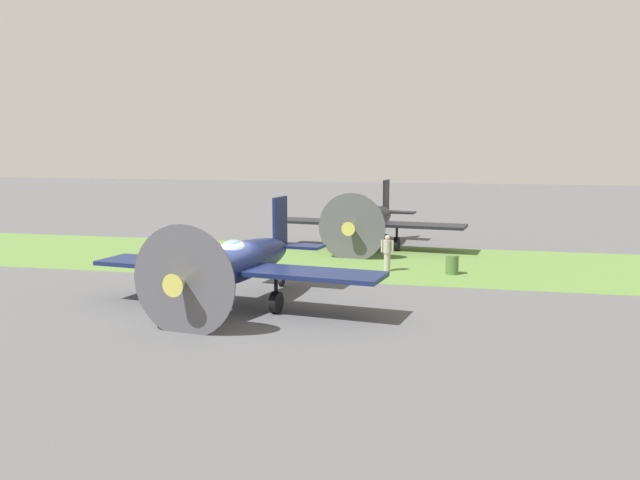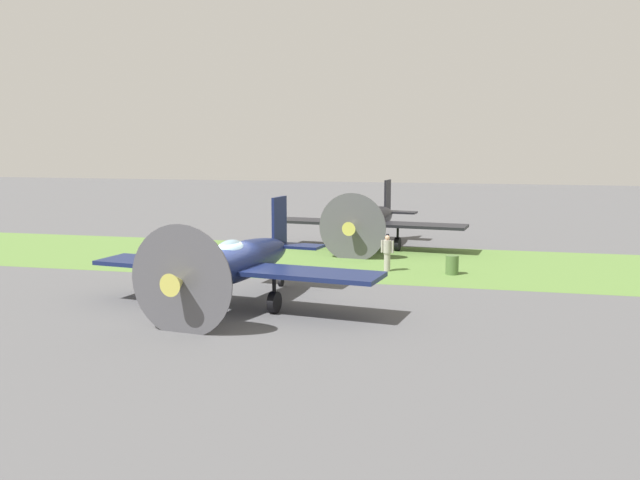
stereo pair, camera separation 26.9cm
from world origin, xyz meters
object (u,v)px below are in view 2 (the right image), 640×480
object	(u,v)px
ground_crew_chief	(387,252)
runway_marker_cone	(142,263)
airplane_lead	(237,262)
airplane_wingman	(371,220)
fuel_drum	(452,265)

from	to	relation	value
ground_crew_chief	runway_marker_cone	xyz separation A→B (m)	(11.91, 1.76, -0.69)
airplane_lead	airplane_wingman	bearing A→B (deg)	-91.83
airplane_wingman	ground_crew_chief	xyz separation A→B (m)	(-1.89, 6.84, -0.74)
airplane_wingman	runway_marker_cone	distance (m)	13.28
runway_marker_cone	ground_crew_chief	bearing A→B (deg)	-171.61
ground_crew_chief	runway_marker_cone	world-z (taller)	ground_crew_chief
ground_crew_chief	fuel_drum	bearing A→B (deg)	4.24
airplane_wingman	fuel_drum	xyz separation A→B (m)	(-4.96, 6.96, -1.20)
airplane_lead	ground_crew_chief	world-z (taller)	airplane_lead
airplane_wingman	ground_crew_chief	world-z (taller)	airplane_wingman
fuel_drum	airplane_wingman	bearing A→B (deg)	-54.52
airplane_wingman	ground_crew_chief	size ratio (longest dim) A/B	6.43
fuel_drum	runway_marker_cone	bearing A→B (deg)	6.26
airplane_lead	fuel_drum	size ratio (longest dim) A/B	12.66
airplane_lead	ground_crew_chief	xyz separation A→B (m)	(-4.45, -8.44, -0.78)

